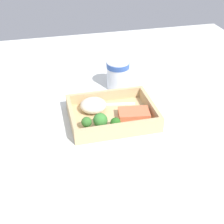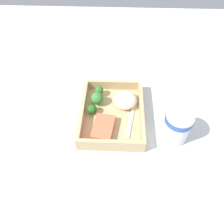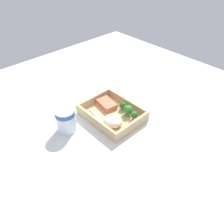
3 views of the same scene
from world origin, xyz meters
TOP-DOWN VIEW (x-y plane):
  - ground_plane at (0.00, 0.00)cm, footprint 160.00×160.00cm
  - takeout_tray at (0.00, 0.00)cm, footprint 26.52×20.74cm
  - tray_rim at (0.00, 0.00)cm, footprint 26.52×20.74cm
  - salmon_fillet at (-6.42, 2.51)cm, footprint 10.32×7.59cm
  - mashed_potatoes at (5.12, -4.36)cm, footprint 8.51×8.13cm
  - broccoli_floret_1 at (4.82, 5.25)cm, footprint 4.31×4.31cm
  - broccoli_floret_2 at (8.88, 4.95)cm, footprint 3.13×3.13cm
  - broccoli_floret_3 at (0.54, 6.65)cm, footprint 3.17×3.17cm
  - fork at (-0.34, -6.62)cm, footprint 15.85×4.28cm
  - paper_cup at (-7.01, -19.75)cm, footprint 8.28×8.28cm
  - receipt_slip at (27.39, 3.25)cm, footprint 10.57×16.05cm

SIDE VIEW (x-z plane):
  - ground_plane at x=0.00cm, z-range -2.00..0.00cm
  - receipt_slip at x=27.39cm, z-range 0.00..0.24cm
  - takeout_tray at x=0.00cm, z-range 0.00..1.20cm
  - fork at x=-0.34cm, z-range 1.20..1.64cm
  - salmon_fillet at x=-6.42cm, z-range 1.20..3.67cm
  - tray_rim at x=0.00cm, z-range 1.20..4.93cm
  - broccoli_floret_3 at x=0.54cm, z-range 1.36..4.99cm
  - mashed_potatoes at x=5.12cm, z-range 1.20..5.38cm
  - broccoli_floret_2 at x=8.88cm, z-range 1.56..5.66cm
  - broccoli_floret_1 at x=4.82cm, z-range 1.41..6.33cm
  - paper_cup at x=-7.01cm, z-range 0.62..11.05cm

